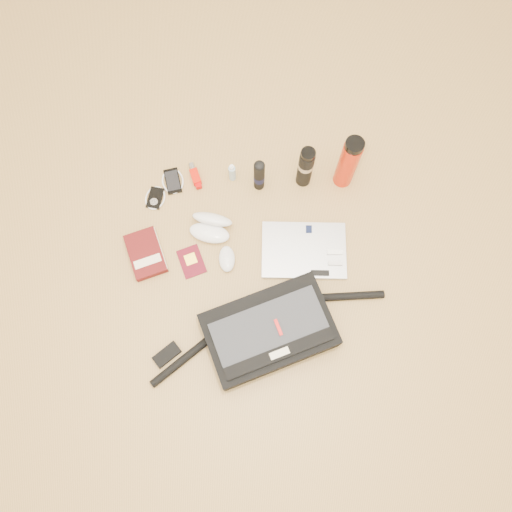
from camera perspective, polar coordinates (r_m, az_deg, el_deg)
name	(u,v)px	position (r m, az deg, el deg)	size (l,w,h in m)	color
ground	(249,281)	(1.98, -0.78, -2.90)	(4.00, 4.00, 0.00)	#A68045
messenger_bag	(268,331)	(1.88, 1.43, -8.59)	(0.92, 0.41, 0.13)	black
laptop	(304,251)	(2.01, 5.53, 0.61)	(0.36, 0.26, 0.03)	#A5A5A8
book	(146,254)	(2.04, -12.45, 0.25)	(0.18, 0.22, 0.04)	#490C0C
passport	(191,261)	(2.01, -7.39, -0.61)	(0.12, 0.15, 0.01)	#500814
mouse	(227,259)	(1.99, -3.35, -0.33)	(0.07, 0.11, 0.04)	silver
sunglasses_case	(211,226)	(2.02, -5.18, 3.40)	(0.20, 0.18, 0.10)	white
ipod	(155,198)	(2.13, -11.45, 6.51)	(0.10, 0.11, 0.01)	black
phone	(173,181)	(2.15, -9.49, 8.45)	(0.10, 0.12, 0.01)	black
inhaler	(195,176)	(2.14, -6.97, 9.08)	(0.05, 0.12, 0.03)	#C21304
spray_bottle	(232,173)	(2.09, -2.73, 9.50)	(0.03, 0.03, 0.11)	#96B6C6
aerosol_can	(259,175)	(2.03, 0.37, 9.21)	(0.05, 0.05, 0.19)	black
thermos_black	(305,167)	(2.03, 5.68, 10.09)	(0.08, 0.08, 0.24)	black
thermos_red	(348,163)	(2.03, 10.48, 10.44)	(0.10, 0.10, 0.30)	red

